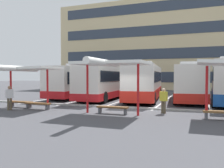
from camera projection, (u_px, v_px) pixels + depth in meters
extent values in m
plane|color=#47474C|center=(124.00, 110.00, 16.02)|extent=(160.00, 160.00, 0.00)
cube|color=#D1BC8C|center=(172.00, 47.00, 43.66)|extent=(40.15, 11.91, 15.38)
cube|color=#2D3847|center=(167.00, 77.00, 38.23)|extent=(36.93, 0.08, 1.69)
cube|color=#2D3847|center=(168.00, 53.00, 38.10)|extent=(36.93, 0.08, 1.69)
cube|color=#2D3847|center=(168.00, 30.00, 37.97)|extent=(36.93, 0.08, 1.69)
cube|color=#2D3847|center=(168.00, 5.00, 37.84)|extent=(36.93, 0.08, 1.69)
cube|color=silver|center=(84.00, 81.00, 26.33)|extent=(2.59, 12.33, 2.93)
cube|color=red|center=(84.00, 91.00, 26.37)|extent=(2.63, 12.37, 0.67)
cube|color=black|center=(84.00, 78.00, 26.32)|extent=(2.62, 11.34, 1.11)
cube|color=black|center=(105.00, 78.00, 32.05)|extent=(2.22, 0.09, 1.76)
cube|color=silver|center=(78.00, 66.00, 24.84)|extent=(1.52, 2.21, 0.36)
cylinder|color=black|center=(93.00, 90.00, 31.04)|extent=(0.31, 1.00, 1.00)
cylinder|color=black|center=(109.00, 90.00, 30.23)|extent=(0.31, 1.00, 1.00)
cylinder|color=black|center=(52.00, 95.00, 22.52)|extent=(0.31, 1.00, 1.00)
cylinder|color=black|center=(73.00, 95.00, 21.70)|extent=(0.31, 1.00, 1.00)
cube|color=silver|center=(106.00, 81.00, 23.26)|extent=(2.88, 10.42, 3.01)
cube|color=red|center=(106.00, 93.00, 23.30)|extent=(2.92, 10.47, 0.61)
cube|color=black|center=(106.00, 76.00, 23.25)|extent=(2.87, 9.60, 0.92)
cube|color=black|center=(120.00, 77.00, 28.13)|extent=(2.18, 0.17, 1.80)
cube|color=silver|center=(101.00, 64.00, 21.98)|extent=(1.57, 2.26, 0.36)
cylinder|color=black|center=(107.00, 92.00, 27.05)|extent=(0.34, 1.01, 1.00)
cylinder|color=black|center=(126.00, 92.00, 26.35)|extent=(0.34, 1.01, 1.00)
cylinder|color=black|center=(80.00, 97.00, 20.27)|extent=(0.34, 1.01, 1.00)
cylinder|color=black|center=(104.00, 98.00, 19.56)|extent=(0.34, 1.01, 1.00)
cube|color=silver|center=(145.00, 82.00, 22.66)|extent=(3.57, 11.09, 2.95)
cube|color=red|center=(145.00, 92.00, 22.69)|extent=(3.62, 11.14, 0.88)
cube|color=black|center=(145.00, 77.00, 22.64)|extent=(3.52, 10.23, 0.91)
cube|color=black|center=(150.00, 78.00, 27.88)|extent=(2.22, 0.30, 1.77)
cube|color=silver|center=(143.00, 64.00, 21.28)|extent=(1.72, 2.34, 0.36)
cylinder|color=black|center=(139.00, 92.00, 26.71)|extent=(0.40, 1.02, 1.00)
cylinder|color=black|center=(159.00, 92.00, 26.13)|extent=(0.40, 1.02, 1.00)
cylinder|color=black|center=(125.00, 98.00, 19.27)|extent=(0.40, 1.02, 1.00)
cylinder|color=black|center=(154.00, 99.00, 18.68)|extent=(0.40, 1.02, 1.00)
cube|color=silver|center=(188.00, 82.00, 21.83)|extent=(3.38, 10.61, 2.87)
cube|color=red|center=(188.00, 94.00, 21.87)|extent=(3.42, 10.65, 0.74)
cube|color=black|center=(188.00, 78.00, 21.82)|extent=(3.34, 9.78, 0.92)
cube|color=black|center=(186.00, 78.00, 26.82)|extent=(2.17, 0.27, 1.72)
cube|color=silver|center=(189.00, 64.00, 20.52)|extent=(1.67, 2.32, 0.36)
cylinder|color=black|center=(175.00, 92.00, 25.66)|extent=(0.39, 1.02, 1.00)
cylinder|color=black|center=(197.00, 93.00, 25.06)|extent=(0.39, 1.02, 1.00)
cylinder|color=black|center=(175.00, 99.00, 18.69)|extent=(0.39, 1.02, 1.00)
cylinder|color=black|center=(206.00, 99.00, 18.09)|extent=(0.39, 1.02, 1.00)
cylinder|color=black|center=(213.00, 93.00, 24.42)|extent=(0.34, 1.01, 1.00)
cylinder|color=black|center=(214.00, 101.00, 16.93)|extent=(0.34, 1.01, 1.00)
cube|color=white|center=(64.00, 97.00, 26.07)|extent=(0.16, 14.00, 0.01)
cube|color=white|center=(94.00, 98.00, 24.78)|extent=(0.16, 14.00, 0.01)
cube|color=white|center=(128.00, 99.00, 23.50)|extent=(0.16, 14.00, 0.01)
cube|color=white|center=(166.00, 100.00, 22.22)|extent=(0.16, 14.00, 0.01)
cube|color=white|center=(208.00, 102.00, 20.93)|extent=(0.16, 14.00, 0.01)
cylinder|color=red|center=(11.00, 89.00, 17.19)|extent=(0.14, 0.14, 2.74)
cylinder|color=red|center=(48.00, 89.00, 16.09)|extent=(0.14, 0.14, 2.74)
cube|color=white|center=(28.00, 69.00, 16.59)|extent=(4.18, 2.69, 0.25)
cylinder|color=white|center=(16.00, 68.00, 15.47)|extent=(0.36, 4.18, 0.36)
cube|color=brown|center=(20.00, 102.00, 17.16)|extent=(1.91, 0.43, 0.10)
cube|color=#4C4C51|center=(12.00, 105.00, 17.44)|extent=(0.12, 0.34, 0.35)
cube|color=#4C4C51|center=(30.00, 105.00, 16.90)|extent=(0.12, 0.34, 0.35)
cube|color=brown|center=(38.00, 103.00, 16.20)|extent=(1.92, 0.45, 0.10)
cube|color=#4C4C51|center=(28.00, 106.00, 16.50)|extent=(0.13, 0.34, 0.35)
cube|color=#4C4C51|center=(47.00, 107.00, 15.92)|extent=(0.13, 0.34, 0.35)
cylinder|color=red|center=(87.00, 89.00, 14.66)|extent=(0.14, 0.14, 2.98)
cylinder|color=red|center=(138.00, 90.00, 13.54)|extent=(0.14, 0.14, 2.98)
cube|color=white|center=(112.00, 63.00, 14.05)|extent=(4.24, 2.91, 0.17)
cylinder|color=white|center=(103.00, 63.00, 12.83)|extent=(0.36, 4.24, 0.36)
cube|color=brown|center=(112.00, 107.00, 14.26)|extent=(1.95, 0.42, 0.10)
cube|color=#4C4C51|center=(100.00, 110.00, 14.55)|extent=(0.12, 0.34, 0.35)
cube|color=#4C4C51|center=(125.00, 112.00, 13.98)|extent=(0.12, 0.34, 0.35)
cylinder|color=red|center=(207.00, 92.00, 12.64)|extent=(0.14, 0.14, 2.83)
cube|color=brown|center=(221.00, 112.00, 12.36)|extent=(1.80, 0.64, 0.10)
cube|color=#4C4C51|center=(206.00, 116.00, 12.54)|extent=(0.16, 0.35, 0.35)
cube|color=#ADADA8|center=(127.00, 107.00, 16.67)|extent=(44.00, 0.24, 0.12)
cylinder|color=brown|center=(165.00, 107.00, 14.34)|extent=(0.14, 0.14, 0.77)
cylinder|color=brown|center=(162.00, 107.00, 14.43)|extent=(0.14, 0.14, 0.77)
cube|color=gold|center=(164.00, 96.00, 14.37)|extent=(0.49, 0.33, 0.57)
sphere|color=beige|center=(164.00, 90.00, 14.35)|extent=(0.21, 0.21, 0.21)
cylinder|color=brown|center=(8.00, 104.00, 15.71)|extent=(0.14, 0.14, 0.81)
cylinder|color=brown|center=(11.00, 104.00, 15.80)|extent=(0.14, 0.14, 0.81)
cube|color=silver|center=(9.00, 94.00, 15.73)|extent=(0.47, 0.50, 0.61)
sphere|color=#936B4C|center=(9.00, 88.00, 15.72)|extent=(0.22, 0.22, 0.22)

